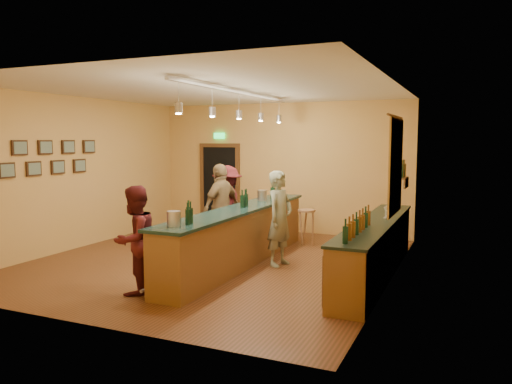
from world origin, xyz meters
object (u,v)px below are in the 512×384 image
at_px(back_counter, 375,248).
at_px(bartender, 280,218).
at_px(customer_c, 227,206).
at_px(bar_stool, 306,216).
at_px(customer_b, 221,208).
at_px(tasting_bar, 239,232).
at_px(customer_a, 135,240).

height_order(back_counter, bartender, bartender).
xyz_separation_m(back_counter, customer_c, (-3.42, 1.25, 0.39)).
distance_m(bartender, bar_stool, 1.89).
bearing_deg(customer_c, customer_b, -1.75).
xyz_separation_m(tasting_bar, customer_a, (-0.67, -2.20, 0.21)).
relative_size(tasting_bar, customer_a, 3.14).
xyz_separation_m(back_counter, tasting_bar, (-2.45, -0.18, 0.12)).
relative_size(tasting_bar, customer_b, 2.82).
xyz_separation_m(tasting_bar, customer_c, (-0.97, 1.44, 0.27)).
relative_size(tasting_bar, customer_c, 2.92).
bearing_deg(customer_a, customer_b, -174.44).
relative_size(back_counter, tasting_bar, 0.89).
bearing_deg(tasting_bar, bar_stool, 73.98).
distance_m(customer_b, customer_c, 0.60).
distance_m(back_counter, customer_a, 3.94).
xyz_separation_m(tasting_bar, bartender, (0.70, 0.25, 0.26)).
relative_size(customer_a, customer_c, 0.93).
bearing_deg(bar_stool, customer_b, -138.47).
xyz_separation_m(customer_a, customer_c, (-0.30, 3.63, 0.06)).
height_order(tasting_bar, customer_b, customer_b).
relative_size(customer_a, customer_b, 0.90).
distance_m(customer_a, customer_b, 3.06).
distance_m(bartender, customer_c, 2.05).
height_order(bartender, bar_stool, bartender).
bearing_deg(tasting_bar, customer_c, 124.12).
bearing_deg(bartender, bar_stool, 14.98).
bearing_deg(customer_b, customer_c, -153.55).
height_order(back_counter, bar_stool, back_counter).
height_order(tasting_bar, customer_c, customer_c).
distance_m(tasting_bar, bartender, 0.79).
height_order(bartender, customer_a, bartender).
xyz_separation_m(tasting_bar, customer_b, (-0.82, 0.86, 0.30)).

